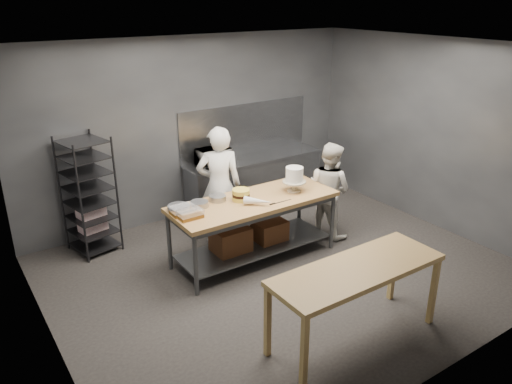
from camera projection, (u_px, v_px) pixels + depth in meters
ground at (282, 271)px, 6.93m from camera, size 6.00×6.00×0.00m
back_wall at (194, 128)px, 8.30m from camera, size 6.00×0.04×3.00m
work_table at (251, 222)px, 7.06m from camera, size 2.40×0.90×0.92m
near_counter at (357, 274)px, 5.29m from camera, size 2.00×0.70×0.90m
back_counter at (255, 181)px, 8.97m from camera, size 2.60×0.60×0.90m
splashback_panel at (245, 129)px, 8.86m from camera, size 2.60×0.02×0.90m
speed_rack at (89, 196)px, 7.22m from camera, size 0.72×0.76×1.75m
chef_behind at (219, 186)px, 7.44m from camera, size 0.79×0.68×1.83m
chef_right at (329, 190)px, 7.75m from camera, size 0.71×0.83×1.51m
microwave at (213, 157)px, 8.31m from camera, size 0.54×0.37×0.30m
frosted_cake_stand at (294, 176)px, 7.15m from camera, size 0.34×0.34×0.37m
layer_cake at (241, 195)px, 6.89m from camera, size 0.24×0.24×0.16m
cake_pans at (196, 204)px, 6.70m from camera, size 0.87×0.30×0.07m
piping_bag at (258, 201)px, 6.73m from camera, size 0.35×0.35×0.12m
offset_spatula at (277, 203)px, 6.82m from camera, size 0.36×0.02×0.02m
pastry_clamshells at (186, 212)px, 6.41m from camera, size 0.33×0.38×0.11m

